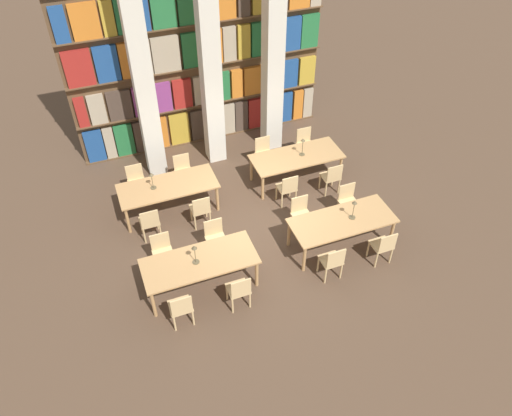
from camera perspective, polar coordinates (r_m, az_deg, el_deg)
The scene contains 29 objects.
ground_plane at distance 11.61m, azimuth -0.22°, elevation -2.12°, with size 40.00×40.00×0.00m, color #4C3828.
bookshelf_bank at distance 13.24m, azimuth -6.56°, elevation 17.46°, with size 6.71×0.35×5.50m.
pillar_left at distance 11.91m, azimuth -13.13°, elevation 15.77°, with size 0.46×0.46×6.00m.
pillar_center at distance 12.20m, azimuth -5.38°, elevation 17.30°, with size 0.46×0.46×6.00m.
pillar_right at distance 12.68m, azimuth 2.00°, elevation 18.47°, with size 0.46×0.46×6.00m.
reading_table_0 at distance 9.97m, azimuth -6.46°, elevation -6.28°, with size 2.28×0.95×0.76m.
chair_0 at distance 9.59m, azimuth -8.56°, elevation -11.19°, with size 0.42×0.40×0.90m.
chair_1 at distance 10.57m, azimuth -10.64°, elevation -4.91°, with size 0.42×0.40×0.90m.
chair_2 at distance 9.74m, azimuth -1.94°, elevation -9.35°, with size 0.42×0.40×0.90m.
chair_3 at distance 10.71m, azimuth -4.67°, elevation -3.36°, with size 0.42×0.40×0.90m.
desk_lamp_0 at distance 9.67m, azimuth -7.02°, elevation -4.94°, with size 0.14×0.14×0.46m.
reading_table_1 at distance 10.87m, azimuth 9.81°, elevation -1.62°, with size 2.28×0.95×0.76m.
chair_4 at distance 10.33m, azimuth 8.71°, elevation -6.00°, with size 0.42×0.40×0.90m.
chair_5 at distance 11.25m, azimuth 5.16°, elevation -0.64°, with size 0.42×0.40×0.90m.
chair_6 at distance 10.84m, azimuth 14.32°, elevation -4.19°, with size 0.42×0.40×0.90m.
chair_7 at distance 11.72m, azimuth 10.48°, elevation 0.80°, with size 0.42×0.40×0.90m.
desk_lamp_1 at distance 10.69m, azimuth 11.14°, elevation 0.17°, with size 0.14×0.14×0.48m.
reading_table_2 at distance 11.74m, azimuth -10.03°, elevation 2.27°, with size 2.28×0.95×0.76m.
chair_8 at distance 11.26m, azimuth -12.04°, elevation -1.57°, with size 0.42×0.40×0.90m.
chair_9 at distance 12.41m, azimuth -13.49°, elevation 2.99°, with size 0.42×0.40×0.90m.
chair_10 at distance 11.38m, azimuth -6.36°, elevation -0.14°, with size 0.42×0.40×0.90m.
chair_11 at distance 12.52m, azimuth -8.30°, elevation 4.25°, with size 0.42×0.40×0.90m.
desk_lamp_2 at distance 11.51m, azimuth -11.83°, elevation 3.38°, with size 0.14×0.14×0.44m.
reading_table_3 at distance 12.51m, azimuth 4.65°, elevation 5.70°, with size 2.28×0.95×0.76m.
chair_12 at distance 11.90m, azimuth 3.62°, elevation 2.31°, with size 0.42×0.40×0.90m.
chair_13 at distance 13.00m, azimuth 0.92°, elevation 6.34°, with size 0.42×0.40×0.90m.
chair_14 at distance 12.34m, azimuth 8.63°, elevation 3.55°, with size 0.42×0.40×0.90m.
chair_15 at distance 13.40m, azimuth 5.63°, elevation 7.37°, with size 0.42×0.40×0.90m.
desk_lamp_3 at distance 12.33m, azimuth 5.37°, elevation 7.31°, with size 0.14×0.14×0.48m.
Camera 1 is at (-2.92, -7.75, 8.13)m, focal length 35.00 mm.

